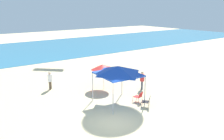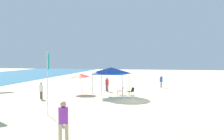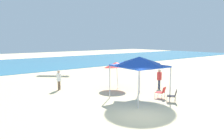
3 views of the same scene
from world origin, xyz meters
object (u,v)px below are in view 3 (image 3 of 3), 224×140
at_px(canopy_tent, 139,62).
at_px(beach_umbrella, 116,65).
at_px(folding_chair_left_of_tent, 162,92).
at_px(person_kite_handler, 159,77).
at_px(person_watching_sky, 59,78).
at_px(folding_chair_right_of_tent, 173,95).

height_order(canopy_tent, beach_umbrella, canopy_tent).
relative_size(canopy_tent, folding_chair_left_of_tent, 4.07).
bearing_deg(person_kite_handler, person_watching_sky, 93.73).
distance_m(canopy_tent, person_watching_sky, 6.98).
bearing_deg(person_kite_handler, folding_chair_left_of_tent, 171.73).
bearing_deg(folding_chair_left_of_tent, folding_chair_right_of_tent, 63.71).
bearing_deg(person_watching_sky, person_kite_handler, 95.60).
distance_m(canopy_tent, folding_chair_right_of_tent, 3.08).
bearing_deg(beach_umbrella, folding_chair_right_of_tent, -88.29).
height_order(canopy_tent, folding_chair_right_of_tent, canopy_tent).
distance_m(canopy_tent, beach_umbrella, 3.82).
relative_size(beach_umbrella, person_watching_sky, 1.43).
xyz_separation_m(canopy_tent, person_kite_handler, (3.77, 1.29, -1.63)).
bearing_deg(beach_umbrella, canopy_tent, -106.63).
relative_size(beach_umbrella, folding_chair_left_of_tent, 2.83).
bearing_deg(canopy_tent, person_kite_handler, 18.83).
xyz_separation_m(folding_chair_right_of_tent, person_kite_handler, (2.52, 3.15, 0.48)).
bearing_deg(person_watching_sky, folding_chair_left_of_tent, 73.88).
bearing_deg(person_watching_sky, canopy_tent, 66.81).
bearing_deg(folding_chair_right_of_tent, canopy_tent, -92.49).
bearing_deg(beach_umbrella, person_kite_handler, -40.89).
bearing_deg(person_kite_handler, folding_chair_right_of_tent, -178.66).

